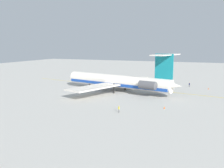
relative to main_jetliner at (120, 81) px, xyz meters
name	(u,v)px	position (x,y,z in m)	size (l,w,h in m)	color
ground	(142,86)	(-4.08, -13.91, -3.54)	(280.74, 280.74, 0.00)	#B7B5AD
main_jetliner	(120,81)	(0.00, 0.00, 0.00)	(44.02, 39.33, 12.97)	silver
ground_crew_near_nose	(119,108)	(-9.07, 24.69, -2.47)	(0.27, 0.42, 1.68)	black
ground_crew_near_tail	(118,77)	(10.84, -27.40, -2.48)	(0.42, 0.27, 1.67)	black
ground_crew_portside	(189,84)	(-20.72, -18.69, -2.46)	(0.43, 0.27, 1.70)	black
safety_cone_nose	(97,78)	(20.28, -25.19, -3.26)	(0.40, 0.40, 0.55)	#EA590F
safety_cone_wingtip	(164,108)	(-18.18, 17.08, -3.26)	(0.40, 0.40, 0.55)	#EA590F
safety_cone_tail	(208,89)	(-27.49, -15.83, -3.26)	(0.40, 0.40, 0.55)	#EA590F
taxiway_centreline	(125,87)	(1.21, -9.00, -3.53)	(89.24, 0.36, 0.01)	gold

